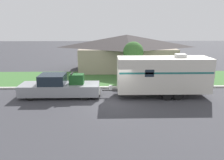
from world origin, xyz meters
TOP-DOWN VIEW (x-y plane):
  - ground_plane at (0.00, 0.00)m, footprint 120.00×120.00m
  - curb_strip at (0.00, 3.75)m, footprint 80.00×0.30m
  - lawn_strip at (0.00, 7.40)m, footprint 80.00×7.00m
  - house_across_street at (1.94, 12.35)m, footprint 12.79×6.87m
  - pickup_truck at (-4.49, 1.34)m, footprint 6.51×1.99m
  - travel_trailer at (3.96, 1.34)m, footprint 8.67×2.33m
  - mailbox at (3.01, 4.33)m, footprint 0.48×0.20m
  - tree_in_yard at (2.16, 6.90)m, footprint 2.13×2.13m

SIDE VIEW (x-z plane):
  - ground_plane at x=0.00m, z-range 0.00..0.00m
  - lawn_strip at x=0.00m, z-range 0.00..0.03m
  - curb_strip at x=0.00m, z-range 0.00..0.14m
  - pickup_truck at x=-4.49m, z-range -0.16..1.86m
  - mailbox at x=3.01m, z-range 0.34..1.59m
  - travel_trailer at x=3.96m, z-range 0.09..3.61m
  - house_across_street at x=1.94m, z-range 0.08..4.57m
  - tree_in_yard at x=2.16m, z-range 0.94..5.00m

